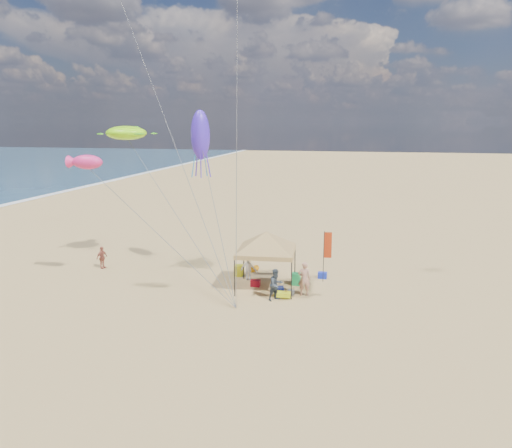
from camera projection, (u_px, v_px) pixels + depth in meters
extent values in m
plane|color=tan|center=(243.00, 313.00, 24.79)|extent=(280.00, 280.00, 0.00)
cylinder|color=black|center=(244.00, 262.00, 30.02)|extent=(0.06, 0.06, 2.09)
cylinder|color=black|center=(295.00, 264.00, 29.61)|extent=(0.06, 0.06, 2.09)
cylinder|color=black|center=(235.00, 278.00, 26.98)|extent=(0.06, 0.06, 2.09)
cylinder|color=black|center=(291.00, 281.00, 26.57)|extent=(0.06, 0.06, 2.09)
cube|color=#A38249|center=(266.00, 251.00, 28.06)|extent=(3.50, 3.50, 0.25)
pyramid|color=#A38249|center=(266.00, 231.00, 27.82)|extent=(6.32, 6.32, 1.05)
cylinder|color=black|center=(324.00, 257.00, 29.37)|extent=(0.04, 0.04, 3.13)
cube|color=#B42E0E|center=(328.00, 245.00, 29.20)|extent=(0.46, 0.08, 1.56)
cube|color=#A80D1F|center=(255.00, 283.00, 28.80)|extent=(0.54, 0.38, 0.38)
cube|color=#172BBD|center=(322.00, 275.00, 30.28)|extent=(0.54, 0.38, 0.38)
cylinder|color=#0E1540|center=(278.00, 289.00, 27.87)|extent=(0.69, 0.54, 0.36)
cylinder|color=#C3760A|center=(254.00, 269.00, 31.69)|extent=(0.54, 0.69, 0.36)
cube|color=#1B964A|center=(296.00, 279.00, 29.04)|extent=(0.50, 0.50, 0.70)
cube|color=yellow|center=(239.00, 270.00, 30.71)|extent=(0.50, 0.50, 0.70)
cube|color=slate|center=(291.00, 292.00, 27.41)|extent=(0.34, 0.30, 0.28)
cube|color=#E7FC1C|center=(283.00, 294.00, 26.92)|extent=(0.90, 0.50, 0.24)
imported|color=tan|center=(304.00, 279.00, 27.17)|extent=(0.78, 0.59, 1.93)
imported|color=#343E47|center=(276.00, 285.00, 26.45)|extent=(1.06, 1.07, 1.75)
imported|color=silver|center=(249.00, 267.00, 29.81)|extent=(1.12, 0.74, 1.64)
imported|color=#A95441|center=(102.00, 257.00, 32.24)|extent=(0.60, 0.94, 1.48)
ellipsoid|color=#91FF0E|center=(126.00, 133.00, 31.11)|extent=(3.00, 2.58, 0.88)
ellipsoid|color=#EA2A79|center=(87.00, 162.00, 27.09)|extent=(1.97, 1.28, 0.81)
ellipsoid|color=#4727DA|center=(200.00, 135.00, 29.23)|extent=(1.30, 1.30, 2.96)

